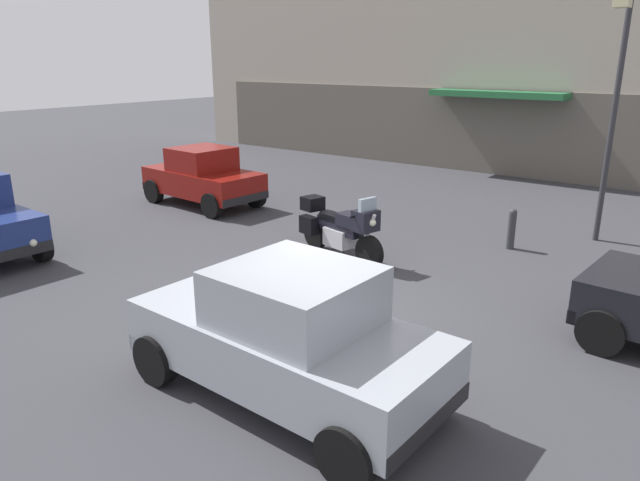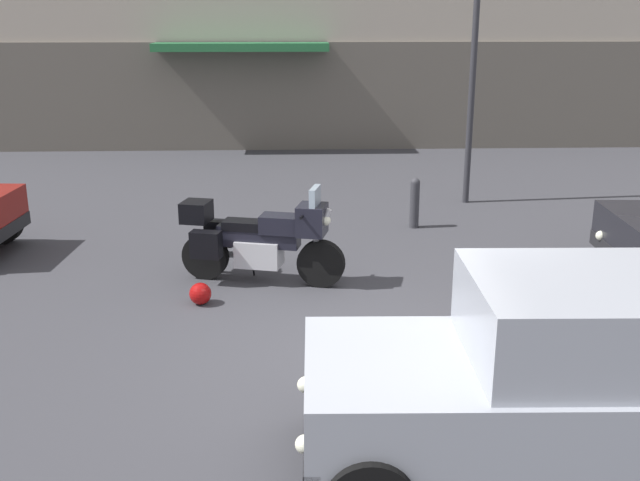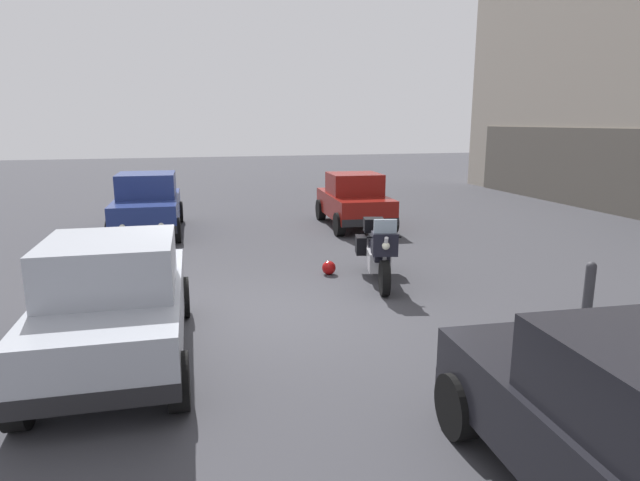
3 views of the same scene
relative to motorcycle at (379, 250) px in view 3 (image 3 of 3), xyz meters
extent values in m
plane|color=#38383D|center=(1.33, -2.40, -0.62)|extent=(80.00, 80.00, 0.00)
cylinder|color=black|center=(0.83, -0.20, -0.30)|extent=(0.65, 0.29, 0.64)
cylinder|color=black|center=(-0.74, 0.18, -0.30)|extent=(0.65, 0.29, 0.64)
cylinder|color=#B7B7BC|center=(0.81, -0.20, 0.13)|extent=(0.33, 0.15, 0.68)
cube|color=#B7B7BC|center=(0.00, 0.00, -0.20)|extent=(0.68, 0.53, 0.36)
cube|color=black|center=(0.00, 0.00, 0.04)|extent=(1.14, 0.53, 0.28)
cube|color=black|center=(0.30, -0.07, 0.22)|extent=(0.59, 0.45, 0.24)
cube|color=black|center=(-0.19, 0.04, 0.18)|extent=(0.62, 0.42, 0.12)
cube|color=black|center=(0.71, -0.18, 0.30)|extent=(0.45, 0.51, 0.40)
cube|color=#8C9EAD|center=(0.75, -0.19, 0.60)|extent=(0.17, 0.41, 0.28)
sphere|color=#EAEACC|center=(0.89, -0.22, 0.30)|extent=(0.14, 0.14, 0.14)
cylinder|color=black|center=(0.64, -0.16, 0.40)|extent=(0.19, 0.61, 0.04)
cylinder|color=#B7B7BC|center=(-0.53, 0.33, -0.32)|extent=(0.56, 0.22, 0.09)
cube|color=black|center=(-0.56, 0.42, -0.04)|extent=(0.44, 0.29, 0.36)
cube|color=black|center=(-0.69, -0.12, -0.04)|extent=(0.44, 0.29, 0.36)
cube|color=black|center=(-0.84, 0.20, 0.33)|extent=(0.44, 0.47, 0.28)
cylinder|color=black|center=(-0.10, 0.21, -0.47)|extent=(0.05, 0.13, 0.29)
sphere|color=#990C0C|center=(-0.71, -0.79, -0.48)|extent=(0.28, 0.28, 0.28)
cube|color=navy|center=(-6.04, -4.45, 0.04)|extent=(3.86, 1.78, 0.68)
cube|color=navy|center=(-6.19, -4.45, 0.70)|extent=(1.66, 1.57, 0.64)
cube|color=#8C9EAD|center=(-5.44, -4.48, 0.70)|extent=(0.11, 1.40, 0.54)
cube|color=#8C9EAD|center=(-6.94, -4.42, 0.70)|extent=(0.11, 1.40, 0.51)
cube|color=black|center=(-4.19, -4.52, -0.20)|extent=(0.18, 1.64, 0.20)
cube|color=black|center=(-7.89, -4.38, -0.20)|extent=(0.18, 1.64, 0.20)
cylinder|color=black|center=(-4.56, -3.73, -0.30)|extent=(0.65, 0.24, 0.64)
cylinder|color=black|center=(-4.62, -5.29, -0.30)|extent=(0.65, 0.24, 0.64)
cylinder|color=black|center=(-7.46, -3.62, -0.30)|extent=(0.65, 0.24, 0.64)
cylinder|color=black|center=(-7.52, -5.18, -0.30)|extent=(0.65, 0.24, 0.64)
sphere|color=silver|center=(-4.12, -4.08, -0.08)|extent=(0.14, 0.14, 0.14)
sphere|color=silver|center=(-4.16, -4.98, -0.08)|extent=(0.14, 0.14, 0.14)
cube|color=#8C9EAD|center=(6.03, -0.37, 0.64)|extent=(0.16, 1.50, 0.51)
cube|color=black|center=(4.78, -0.29, -0.20)|extent=(0.23, 1.76, 0.20)
cylinder|color=black|center=(5.13, -1.15, -0.30)|extent=(0.65, 0.26, 0.64)
cylinder|color=black|center=(5.24, 0.53, -0.30)|extent=(0.65, 0.26, 0.64)
sphere|color=silver|center=(4.70, -0.77, -0.08)|extent=(0.14, 0.14, 0.14)
sphere|color=silver|center=(4.76, 0.20, -0.08)|extent=(0.14, 0.14, 0.14)
cube|color=maroon|center=(-5.46, 1.33, 0.02)|extent=(3.49, 1.77, 0.64)
cube|color=maroon|center=(-5.46, 1.33, 0.64)|extent=(1.49, 1.52, 0.60)
cube|color=#8C9EAD|center=(-6.10, 1.38, 0.64)|extent=(0.14, 1.33, 0.51)
cube|color=#8C9EAD|center=(-4.81, 1.29, 0.64)|extent=(0.14, 1.33, 0.48)
cube|color=black|center=(-7.10, 1.44, -0.20)|extent=(0.22, 1.56, 0.20)
cube|color=black|center=(-3.81, 1.23, -0.20)|extent=(0.22, 1.56, 0.20)
cylinder|color=black|center=(-6.75, 0.68, -0.30)|extent=(0.65, 0.26, 0.64)
cylinder|color=black|center=(-6.66, 2.15, -0.30)|extent=(0.65, 0.26, 0.64)
cylinder|color=black|center=(-4.26, 0.52, -0.30)|extent=(0.65, 0.26, 0.64)
cylinder|color=black|center=(-4.16, 1.99, -0.30)|extent=(0.65, 0.26, 0.64)
sphere|color=silver|center=(-7.18, 1.01, -0.08)|extent=(0.14, 0.14, 0.14)
sphere|color=silver|center=(-7.12, 1.87, -0.08)|extent=(0.14, 0.14, 0.14)
cube|color=#9EA3AD|center=(2.42, -4.51, 0.04)|extent=(3.85, 1.75, 0.68)
cube|color=#9EA3AD|center=(2.57, -4.51, 0.70)|extent=(1.64, 1.56, 0.64)
cube|color=#8C9EAD|center=(1.82, -4.49, 0.70)|extent=(0.10, 1.40, 0.54)
cube|color=#8C9EAD|center=(3.32, -4.54, 0.70)|extent=(0.10, 1.40, 0.51)
cube|color=black|center=(0.58, -4.46, -0.20)|extent=(0.17, 1.64, 0.20)
cube|color=black|center=(4.27, -4.56, -0.20)|extent=(0.17, 1.64, 0.20)
cylinder|color=black|center=(0.95, -5.25, -0.30)|extent=(0.65, 0.24, 0.64)
cylinder|color=black|center=(1.00, -3.69, -0.30)|extent=(0.65, 0.24, 0.64)
cylinder|color=black|center=(3.85, -5.33, -0.30)|extent=(0.65, 0.24, 0.64)
cylinder|color=black|center=(3.90, -3.77, -0.30)|extent=(0.65, 0.24, 0.64)
sphere|color=silver|center=(0.51, -4.90, -0.08)|extent=(0.14, 0.14, 0.14)
sphere|color=silver|center=(0.54, -4.00, -0.08)|extent=(0.14, 0.14, 0.14)
cylinder|color=#333338|center=(2.54, 2.61, -0.23)|extent=(0.16, 0.16, 0.78)
sphere|color=#333338|center=(2.54, 2.61, 0.16)|extent=(0.16, 0.16, 0.16)
camera|label=1|loc=(6.41, -9.13, 3.24)|focal=32.85mm
camera|label=2|loc=(0.43, -9.63, 2.90)|focal=41.99mm
camera|label=3|loc=(9.41, -3.69, 2.41)|focal=30.36mm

